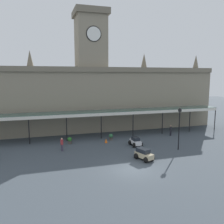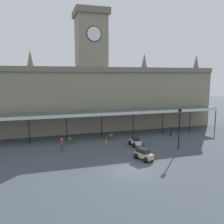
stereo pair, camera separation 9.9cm
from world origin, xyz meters
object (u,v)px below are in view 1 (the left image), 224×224
at_px(planter_near_kerb, 111,137).
at_px(planter_forecourt_centre, 70,140).
at_px(pedestrian_crossing_forecourt, 62,144).
at_px(victorian_lamppost, 179,124).
at_px(car_white_sedan, 135,142).
at_px(pedestrian_beside_cars, 171,130).
at_px(car_beige_estate, 144,155).
at_px(traffic_cone, 106,141).

relative_size(planter_near_kerb, planter_forecourt_centre, 1.00).
height_order(pedestrian_crossing_forecourt, victorian_lamppost, victorian_lamppost).
xyz_separation_m(car_white_sedan, pedestrian_beside_cars, (7.37, 3.50, 0.41)).
xyz_separation_m(pedestrian_crossing_forecourt, pedestrian_beside_cars, (16.97, 2.85, 0.00)).
height_order(car_beige_estate, traffic_cone, car_beige_estate).
xyz_separation_m(car_beige_estate, victorian_lamppost, (5.77, 2.21, 2.78)).
xyz_separation_m(traffic_cone, planter_forecourt_centre, (-4.93, 0.95, 0.18)).
relative_size(car_beige_estate, pedestrian_beside_cars, 1.45).
height_order(planter_near_kerb, planter_forecourt_centre, same).
bearing_deg(traffic_cone, planter_near_kerb, 47.80).
bearing_deg(traffic_cone, car_beige_estate, -74.04).
distance_m(car_white_sedan, pedestrian_beside_cars, 8.17).
relative_size(traffic_cone, planter_near_kerb, 0.64).
xyz_separation_m(victorian_lamppost, planter_forecourt_centre, (-12.93, 6.52, -2.86)).
bearing_deg(car_beige_estate, pedestrian_crossing_forecourt, 145.04).
bearing_deg(pedestrian_crossing_forecourt, planter_forecourt_centre, 65.46).
height_order(pedestrian_crossing_forecourt, planter_near_kerb, pedestrian_crossing_forecourt).
relative_size(car_white_sedan, car_beige_estate, 0.86).
relative_size(car_beige_estate, traffic_cone, 3.93).
xyz_separation_m(car_white_sedan, pedestrian_crossing_forecourt, (-9.60, 0.65, 0.41)).
height_order(car_white_sedan, traffic_cone, car_white_sedan).
height_order(car_white_sedan, pedestrian_crossing_forecourt, pedestrian_crossing_forecourt).
height_order(car_white_sedan, planter_forecourt_centre, car_white_sedan).
relative_size(car_white_sedan, pedestrian_beside_cars, 1.25).
bearing_deg(planter_near_kerb, car_white_sedan, -57.63).
relative_size(traffic_cone, planter_forecourt_centre, 0.64).
height_order(car_white_sedan, victorian_lamppost, victorian_lamppost).
relative_size(car_beige_estate, pedestrian_crossing_forecourt, 1.45).
xyz_separation_m(planter_near_kerb, planter_forecourt_centre, (-5.97, -0.20, 0.00)).
bearing_deg(planter_forecourt_centre, traffic_cone, -10.91).
bearing_deg(pedestrian_crossing_forecourt, car_beige_estate, -34.96).
distance_m(victorian_lamppost, planter_near_kerb, 10.09).
relative_size(car_beige_estate, planter_near_kerb, 2.52).
bearing_deg(planter_near_kerb, planter_forecourt_centre, -178.06).
distance_m(car_beige_estate, pedestrian_beside_cars, 12.23).
bearing_deg(traffic_cone, planter_forecourt_centre, 169.09).
bearing_deg(planter_forecourt_centre, car_beige_estate, -50.68).
bearing_deg(planter_near_kerb, car_beige_estate, -82.47).
bearing_deg(car_beige_estate, car_white_sedan, 77.61).
bearing_deg(planter_forecourt_centre, car_white_sedan, -22.73).
distance_m(pedestrian_beside_cars, planter_forecourt_centre, 15.69).
xyz_separation_m(car_white_sedan, traffic_cone, (-3.38, 2.53, -0.19)).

